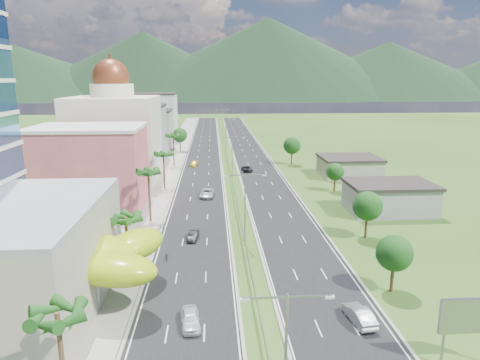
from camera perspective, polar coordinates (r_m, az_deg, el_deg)
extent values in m
plane|color=#2D5119|center=(55.17, 1.47, -12.69)|extent=(500.00, 500.00, 0.00)
cube|color=black|center=(141.45, -4.85, 3.51)|extent=(11.00, 260.00, 0.04)
cube|color=black|center=(141.93, 1.22, 3.59)|extent=(11.00, 260.00, 0.04)
cube|color=gray|center=(141.95, -8.70, 3.46)|extent=(7.00, 260.00, 0.12)
cube|color=gray|center=(123.69, -1.53, 2.40)|extent=(0.08, 216.00, 0.28)
cube|color=gray|center=(224.65, -2.55, 7.31)|extent=(0.10, 0.12, 0.70)
cube|color=gray|center=(27.99, 3.33, -15.40)|extent=(2.88, 0.12, 0.12)
cube|color=gray|center=(28.46, 9.30, -15.05)|extent=(2.88, 0.12, 0.12)
cube|color=silver|center=(27.92, 0.61, -15.69)|extent=(0.60, 0.25, 0.18)
cube|color=silver|center=(28.80, 11.86, -15.03)|extent=(0.60, 0.25, 0.18)
cylinder|color=gray|center=(62.39, 0.67, -4.09)|extent=(0.20, 0.20, 11.00)
cube|color=gray|center=(60.92, -0.66, 0.64)|extent=(2.88, 0.12, 0.12)
cube|color=gray|center=(61.13, 2.03, 0.68)|extent=(2.88, 0.12, 0.12)
cube|color=silver|center=(60.88, -1.87, 0.53)|extent=(0.60, 0.25, 0.18)
cube|color=silver|center=(61.29, 3.22, 0.61)|extent=(0.60, 0.25, 0.18)
cylinder|color=gray|center=(101.19, -1.06, 2.74)|extent=(0.20, 0.20, 11.00)
cube|color=gray|center=(100.28, -1.90, 5.70)|extent=(2.88, 0.12, 0.12)
cube|color=gray|center=(100.41, -0.24, 5.72)|extent=(2.88, 0.12, 0.12)
cube|color=silver|center=(100.26, -2.63, 5.64)|extent=(0.60, 0.25, 0.18)
cube|color=silver|center=(100.51, 0.49, 5.67)|extent=(0.60, 0.25, 0.18)
cylinder|color=gray|center=(145.61, -1.89, 6.02)|extent=(0.20, 0.20, 11.00)
cube|color=gray|center=(144.98, -2.48, 8.09)|extent=(2.88, 0.12, 0.12)
cube|color=gray|center=(145.07, -1.34, 8.10)|extent=(2.88, 0.12, 0.12)
cube|color=silver|center=(144.97, -2.99, 8.04)|extent=(0.60, 0.25, 0.18)
cube|color=silver|center=(145.14, -0.83, 8.07)|extent=(0.60, 0.25, 0.18)
cylinder|color=gray|center=(190.30, -2.34, 7.76)|extent=(0.20, 0.20, 11.00)
cube|color=gray|center=(189.83, -2.80, 9.35)|extent=(2.88, 0.12, 0.12)
cube|color=gray|center=(189.89, -1.92, 9.36)|extent=(2.88, 0.12, 0.12)
cube|color=silver|center=(189.82, -3.19, 9.31)|extent=(0.60, 0.25, 0.18)
cube|color=silver|center=(189.95, -1.53, 9.33)|extent=(0.60, 0.25, 0.18)
cylinder|color=gray|center=(55.79, -24.22, -11.37)|extent=(0.50, 0.50, 4.00)
cylinder|color=gray|center=(49.41, -18.40, -14.12)|extent=(0.50, 0.50, 4.00)
cylinder|color=gray|center=(48.08, -24.10, -15.45)|extent=(0.50, 0.50, 4.00)
cylinder|color=gray|center=(53.33, -14.94, -11.75)|extent=(0.50, 0.50, 4.00)
cube|color=#C3505F|center=(86.27, -19.39, 1.45)|extent=(20.00, 15.00, 15.00)
cube|color=beige|center=(107.86, -16.29, 5.29)|extent=(20.00, 20.00, 20.00)
cylinder|color=beige|center=(106.95, -16.70, 11.39)|extent=(10.00, 10.00, 3.00)
sphere|color=brown|center=(106.91, -16.81, 13.00)|extent=(8.40, 8.40, 8.40)
cube|color=gray|center=(132.25, -13.52, 5.99)|extent=(16.00, 15.00, 16.00)
cube|color=#9C9781|center=(154.00, -12.14, 6.51)|extent=(16.00, 15.00, 13.00)
cube|color=silver|center=(176.42, -11.12, 8.22)|extent=(16.00, 15.00, 18.00)
cylinder|color=gray|center=(43.35, 25.39, -19.55)|extent=(0.24, 0.24, 3.20)
cube|color=#D85919|center=(42.83, 28.24, -15.66)|extent=(5.20, 0.35, 3.20)
cube|color=gray|center=(84.03, 19.26, -2.36)|extent=(15.00, 10.00, 5.00)
cube|color=#9C9781|center=(112.10, 14.34, 1.65)|extent=(14.00, 12.00, 4.40)
cylinder|color=#47301C|center=(56.34, -14.78, -8.41)|extent=(0.36, 0.36, 7.50)
cylinder|color=#47301C|center=(74.81, -11.98, -2.20)|extent=(0.36, 0.36, 9.00)
cylinder|color=#47301C|center=(97.09, -10.09, 1.17)|extent=(0.36, 0.36, 8.00)
cylinder|color=#47301C|center=(121.46, -8.84, 3.85)|extent=(0.36, 0.36, 8.80)
cylinder|color=#47301C|center=(146.37, -7.98, 4.73)|extent=(0.40, 0.40, 4.90)
sphere|color=#1B4B17|center=(145.93, -8.02, 5.95)|extent=(4.90, 4.90, 4.90)
cylinder|color=#47301C|center=(53.67, 19.66, -11.82)|extent=(0.40, 0.40, 4.20)
sphere|color=#1B4B17|center=(52.61, 19.89, -9.15)|extent=(4.20, 4.20, 4.20)
cylinder|color=#47301C|center=(69.29, 16.48, -5.66)|extent=(0.40, 0.40, 4.55)
sphere|color=#1B4B17|center=(68.42, 16.64, -3.34)|extent=(4.55, 4.55, 4.55)
cylinder|color=#47301C|center=(95.84, 12.50, -0.38)|extent=(0.40, 0.40, 3.85)
sphere|color=#1B4B17|center=(95.29, 12.57, 1.07)|extent=(3.85, 3.85, 3.85)
cylinder|color=#47301C|center=(123.39, 6.90, 3.15)|extent=(0.40, 0.40, 4.90)
sphere|color=#1B4B17|center=(122.87, 6.94, 4.59)|extent=(4.90, 4.90, 4.90)
imported|color=silver|center=(45.28, -6.62, -17.90)|extent=(2.30, 4.68, 1.54)
imported|color=black|center=(66.71, -6.29, -7.37)|extent=(1.88, 4.07, 1.29)
imported|color=#B5B8BD|center=(89.67, -4.38, -1.75)|extent=(3.26, 6.13, 1.64)
imported|color=yellow|center=(121.78, -6.16, 2.17)|extent=(2.44, 4.48, 1.23)
imported|color=#A3A5AA|center=(47.12, 15.60, -16.92)|extent=(2.39, 5.19, 1.65)
imported|color=black|center=(114.13, 0.91, 1.54)|extent=(2.92, 5.35, 1.42)
imported|color=black|center=(60.37, -9.75, -9.81)|extent=(0.67, 1.96, 1.24)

